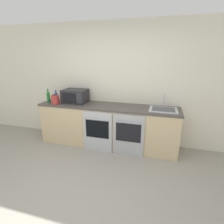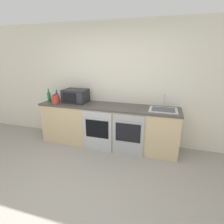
{
  "view_description": "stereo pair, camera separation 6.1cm",
  "coord_description": "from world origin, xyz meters",
  "px_view_note": "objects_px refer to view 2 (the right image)",
  "views": [
    {
      "loc": [
        1.05,
        -1.69,
        1.92
      ],
      "look_at": [
        0.1,
        1.7,
        0.77
      ],
      "focal_mm": 28.0,
      "sensor_mm": 36.0,
      "label": 1
    },
    {
      "loc": [
        1.11,
        -1.67,
        1.92
      ],
      "look_at": [
        0.1,
        1.7,
        0.77
      ],
      "focal_mm": 28.0,
      "sensor_mm": 36.0,
      "label": 2
    }
  ],
  "objects_px": {
    "microwave": "(76,96)",
    "bottle_blue": "(57,96)",
    "bottle_green": "(49,97)",
    "sink": "(163,109)",
    "oven_right": "(128,135)",
    "oven_left": "(97,132)",
    "kettle": "(56,99)"
  },
  "relations": [
    {
      "from": "sink",
      "to": "bottle_green",
      "type": "bearing_deg",
      "value": -178.06
    },
    {
      "from": "oven_left",
      "to": "kettle",
      "type": "relative_size",
      "value": 4.14
    },
    {
      "from": "oven_right",
      "to": "kettle",
      "type": "bearing_deg",
      "value": 175.27
    },
    {
      "from": "oven_left",
      "to": "oven_right",
      "type": "relative_size",
      "value": 1.0
    },
    {
      "from": "oven_right",
      "to": "bottle_blue",
      "type": "distance_m",
      "value": 1.91
    },
    {
      "from": "bottle_blue",
      "to": "kettle",
      "type": "bearing_deg",
      "value": -62.31
    },
    {
      "from": "bottle_green",
      "to": "kettle",
      "type": "xyz_separation_m",
      "value": [
        0.23,
        -0.09,
        -0.02
      ]
    },
    {
      "from": "oven_right",
      "to": "bottle_blue",
      "type": "relative_size",
      "value": 3.36
    },
    {
      "from": "kettle",
      "to": "oven_left",
      "type": "bearing_deg",
      "value": -7.69
    },
    {
      "from": "oven_right",
      "to": "bottle_blue",
      "type": "height_order",
      "value": "bottle_blue"
    },
    {
      "from": "sink",
      "to": "oven_right",
      "type": "bearing_deg",
      "value": -153.17
    },
    {
      "from": "oven_left",
      "to": "microwave",
      "type": "height_order",
      "value": "microwave"
    },
    {
      "from": "microwave",
      "to": "bottle_blue",
      "type": "distance_m",
      "value": 0.5
    },
    {
      "from": "oven_right",
      "to": "sink",
      "type": "distance_m",
      "value": 0.85
    },
    {
      "from": "oven_left",
      "to": "bottle_blue",
      "type": "relative_size",
      "value": 3.36
    },
    {
      "from": "microwave",
      "to": "bottle_blue",
      "type": "height_order",
      "value": "microwave"
    },
    {
      "from": "bottle_blue",
      "to": "microwave",
      "type": "bearing_deg",
      "value": -1.56
    },
    {
      "from": "microwave",
      "to": "bottle_green",
      "type": "relative_size",
      "value": 1.73
    },
    {
      "from": "sink",
      "to": "kettle",
      "type": "bearing_deg",
      "value": -175.57
    },
    {
      "from": "kettle",
      "to": "microwave",
      "type": "bearing_deg",
      "value": 33.46
    },
    {
      "from": "bottle_blue",
      "to": "kettle",
      "type": "relative_size",
      "value": 1.23
    },
    {
      "from": "oven_left",
      "to": "bottle_blue",
      "type": "bearing_deg",
      "value": 161.18
    },
    {
      "from": "bottle_blue",
      "to": "sink",
      "type": "relative_size",
      "value": 0.48
    },
    {
      "from": "oven_right",
      "to": "microwave",
      "type": "relative_size",
      "value": 1.63
    },
    {
      "from": "oven_left",
      "to": "microwave",
      "type": "distance_m",
      "value": 0.97
    },
    {
      "from": "oven_right",
      "to": "kettle",
      "type": "xyz_separation_m",
      "value": [
        -1.65,
        0.14,
        0.58
      ]
    },
    {
      "from": "bottle_green",
      "to": "oven_right",
      "type": "bearing_deg",
      "value": -6.9
    },
    {
      "from": "oven_left",
      "to": "microwave",
      "type": "xyz_separation_m",
      "value": [
        -0.65,
        0.38,
        0.62
      ]
    },
    {
      "from": "oven_left",
      "to": "bottle_blue",
      "type": "distance_m",
      "value": 1.34
    },
    {
      "from": "oven_right",
      "to": "sink",
      "type": "xyz_separation_m",
      "value": [
        0.62,
        0.31,
        0.49
      ]
    },
    {
      "from": "oven_left",
      "to": "bottle_green",
      "type": "relative_size",
      "value": 2.82
    },
    {
      "from": "bottle_green",
      "to": "bottle_blue",
      "type": "bearing_deg",
      "value": 59.71
    }
  ]
}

